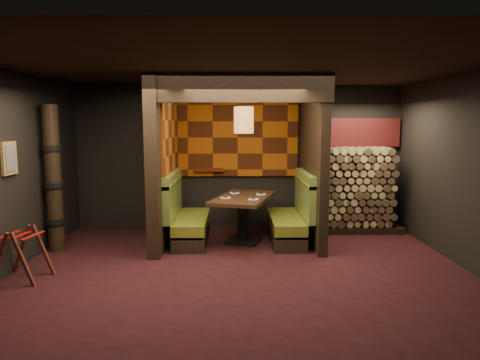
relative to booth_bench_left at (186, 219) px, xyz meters
name	(u,v)px	position (x,y,z in m)	size (l,w,h in m)	color
floor	(241,273)	(0.96, -1.65, -0.41)	(6.50, 5.50, 0.02)	black
ceiling	(241,66)	(0.96, -1.65, 2.46)	(6.50, 5.50, 0.02)	black
wall_back	(239,157)	(0.96, 1.11, 1.02)	(6.50, 0.02, 2.85)	black
wall_front	(248,215)	(0.96, -4.41, 1.02)	(6.50, 0.02, 2.85)	black
wall_left	(3,173)	(-2.30, -1.65, 1.02)	(0.02, 5.50, 2.85)	black
wall_right	(476,172)	(4.22, -1.65, 1.02)	(0.02, 5.50, 2.85)	black
partition_left	(163,162)	(-0.39, 0.00, 1.02)	(0.20, 2.20, 2.85)	black
partition_right	(313,162)	(2.26, 0.05, 1.02)	(0.15, 2.10, 2.85)	black
header_beam	(239,88)	(0.94, -0.95, 2.23)	(2.85, 0.18, 0.44)	black
tapa_back_panel	(238,137)	(0.94, 1.06, 1.42)	(2.40, 0.06, 1.55)	#8E400B
tapa_side_panel	(171,137)	(-0.27, 0.17, 1.45)	(0.04, 1.85, 1.45)	#8E400B
lacquer_shelf	(209,170)	(0.36, 1.00, 0.78)	(0.60, 0.12, 0.07)	#511609
booth_bench_left	(186,219)	(0.00, 0.00, 0.00)	(0.68, 1.60, 1.14)	black
booth_bench_right	(291,219)	(1.89, 0.00, 0.00)	(0.68, 1.60, 1.14)	black
dining_table	(244,209)	(1.03, -0.08, 0.19)	(1.27, 1.75, 0.83)	black
place_settings	(244,196)	(1.03, -0.08, 0.44)	(0.81, 0.84, 0.03)	white
pendant_lamp	(244,120)	(1.03, -0.13, 1.76)	(0.34, 0.34, 0.92)	#A96C39
framed_picture	(9,158)	(-2.25, -1.55, 1.22)	(0.05, 0.36, 0.46)	olive
luggage_rack	(22,252)	(-2.01, -1.87, -0.03)	(0.76, 0.59, 0.75)	#411A11
totem_column	(53,180)	(-2.09, -0.55, 0.79)	(0.31, 0.31, 2.40)	black
firewood_stack	(356,189)	(3.25, 0.70, 0.42)	(1.73, 0.70, 1.64)	black
mosaic_header	(353,133)	(3.25, 1.03, 1.52)	(1.83, 0.10, 0.56)	maroon
bay_front_post	(315,160)	(2.35, 0.31, 1.02)	(0.08, 0.08, 2.85)	black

